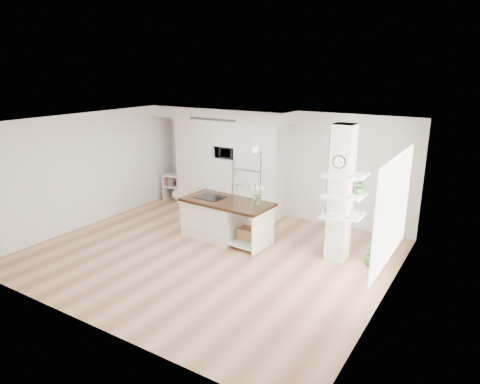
{
  "coord_description": "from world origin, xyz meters",
  "views": [
    {
      "loc": [
        4.83,
        -6.56,
        3.7
      ],
      "look_at": [
        0.19,
        0.9,
        1.14
      ],
      "focal_mm": 32.0,
      "sensor_mm": 36.0,
      "label": 1
    }
  ],
  "objects_px": {
    "bookshelf": "(176,189)",
    "refrigerator": "(253,181)",
    "floor_plant_a": "(378,247)",
    "kitchen_island": "(219,217)"
  },
  "relations": [
    {
      "from": "refrigerator",
      "to": "bookshelf",
      "type": "bearing_deg",
      "value": -175.84
    },
    {
      "from": "kitchen_island",
      "to": "refrigerator",
      "type": "bearing_deg",
      "value": 98.64
    },
    {
      "from": "bookshelf",
      "to": "floor_plant_a",
      "type": "xyz_separation_m",
      "value": [
        5.97,
        -0.9,
        -0.08
      ]
    },
    {
      "from": "refrigerator",
      "to": "bookshelf",
      "type": "xyz_separation_m",
      "value": [
        -2.45,
        -0.18,
        -0.55
      ]
    },
    {
      "from": "bookshelf",
      "to": "floor_plant_a",
      "type": "distance_m",
      "value": 6.04
    },
    {
      "from": "bookshelf",
      "to": "refrigerator",
      "type": "bearing_deg",
      "value": -7.21
    },
    {
      "from": "kitchen_island",
      "to": "bookshelf",
      "type": "bearing_deg",
      "value": 150.84
    },
    {
      "from": "kitchen_island",
      "to": "floor_plant_a",
      "type": "relative_size",
      "value": 4.2
    },
    {
      "from": "floor_plant_a",
      "to": "bookshelf",
      "type": "bearing_deg",
      "value": 171.43
    },
    {
      "from": "kitchen_island",
      "to": "floor_plant_a",
      "type": "distance_m",
      "value": 3.43
    }
  ]
}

